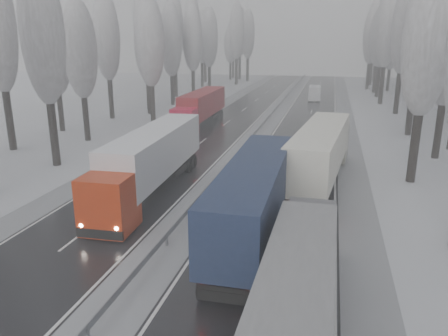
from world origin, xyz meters
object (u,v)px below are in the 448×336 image
at_px(truck_blue_box, 257,190).
at_px(box_truck_distant, 315,93).
at_px(truck_cream_box, 322,149).
at_px(truck_red_white, 151,159).
at_px(truck_red_red, 201,107).
at_px(truck_grey_tarp, 298,294).

xyz_separation_m(truck_blue_box, box_truck_distant, (0.69, 59.65, -1.29)).
bearing_deg(truck_cream_box, box_truck_distant, 98.98).
bearing_deg(truck_cream_box, truck_blue_box, -101.69).
bearing_deg(box_truck_distant, truck_red_white, -100.91).
xyz_separation_m(truck_blue_box, truck_red_white, (-8.42, 4.86, 0.00)).
height_order(truck_blue_box, truck_red_white, truck_red_white).
bearing_deg(truck_cream_box, truck_red_red, 134.09).
relative_size(truck_grey_tarp, truck_cream_box, 0.83).
relative_size(truck_blue_box, box_truck_distant, 2.52).
distance_m(truck_blue_box, box_truck_distant, 59.67).
distance_m(truck_grey_tarp, truck_cream_box, 19.56).
height_order(box_truck_distant, truck_red_red, truck_red_red).
height_order(truck_grey_tarp, box_truck_distant, truck_grey_tarp).
xyz_separation_m(truck_grey_tarp, truck_red_red, (-15.33, 39.45, 0.31)).
relative_size(truck_blue_box, truck_red_white, 1.00).
xyz_separation_m(truck_grey_tarp, box_truck_distant, (-2.30, 68.94, -0.89)).
bearing_deg(truck_red_white, truck_grey_tarp, -53.39).
distance_m(truck_blue_box, truck_red_red, 32.58).
height_order(truck_grey_tarp, truck_cream_box, truck_cream_box).
relative_size(truck_grey_tarp, truck_red_white, 0.84).
distance_m(truck_cream_box, box_truck_distant, 49.48).
bearing_deg(truck_red_white, truck_red_red, 96.51).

